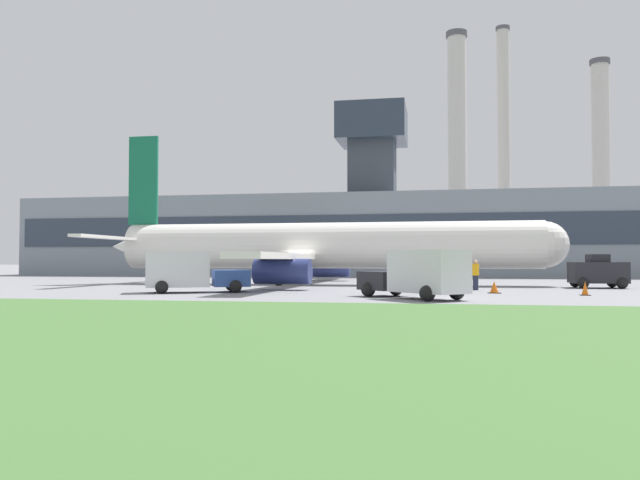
% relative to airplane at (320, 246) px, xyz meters
% --- Properties ---
extents(ground_plane, '(400.00, 400.00, 0.00)m').
position_rel_airplane_xyz_m(ground_plane, '(-1.35, -1.80, -2.78)').
color(ground_plane, gray).
extents(terminal_building, '(77.37, 12.64, 19.56)m').
position_rel_airplane_xyz_m(terminal_building, '(-1.18, 27.21, 2.25)').
color(terminal_building, gray).
rests_on(terminal_building, ground_plane).
extents(smokestack_left, '(3.40, 3.40, 38.86)m').
position_rel_airplane_xyz_m(smokestack_left, '(11.70, 57.71, 16.79)').
color(smokestack_left, beige).
rests_on(smokestack_left, ground_plane).
extents(smokestack_right, '(2.33, 2.33, 41.17)m').
position_rel_airplane_xyz_m(smokestack_right, '(19.50, 63.07, 17.90)').
color(smokestack_right, beige).
rests_on(smokestack_right, ground_plane).
extents(smokestack_far, '(3.10, 3.10, 33.88)m').
position_rel_airplane_xyz_m(smokestack_far, '(34.11, 60.49, 14.29)').
color(smokestack_far, beige).
rests_on(smokestack_far, ground_plane).
extents(airplane, '(33.62, 31.32, 11.35)m').
position_rel_airplane_xyz_m(airplane, '(0.00, 0.00, 0.00)').
color(airplane, white).
rests_on(airplane, ground_plane).
extents(pushback_tug, '(3.39, 2.74, 2.15)m').
position_rel_airplane_xyz_m(pushback_tug, '(18.44, -2.19, -1.81)').
color(pushback_tug, '#232328').
rests_on(pushback_tug, ground_plane).
extents(baggage_truck, '(5.92, 4.27, 2.22)m').
position_rel_airplane_xyz_m(baggage_truck, '(-4.99, -12.24, -1.68)').
color(baggage_truck, '#2D4C93').
rests_on(baggage_truck, ground_plane).
extents(fuel_truck, '(5.42, 5.58, 2.21)m').
position_rel_airplane_xyz_m(fuel_truck, '(7.47, -15.73, -1.69)').
color(fuel_truck, '#232328').
rests_on(fuel_truck, ground_plane).
extents(ground_crew_person, '(0.56, 0.56, 1.80)m').
position_rel_airplane_xyz_m(ground_crew_person, '(10.60, -6.54, -1.86)').
color(ground_crew_person, '#23283D').
rests_on(ground_crew_person, ground_plane).
extents(traffic_cone_near_nose, '(0.47, 0.47, 0.71)m').
position_rel_airplane_xyz_m(traffic_cone_near_nose, '(15.65, -11.33, -2.45)').
color(traffic_cone_near_nose, black).
rests_on(traffic_cone_near_nose, ground_plane).
extents(traffic_cone_wingtip, '(0.67, 0.67, 0.64)m').
position_rel_airplane_xyz_m(traffic_cone_wingtip, '(11.37, -9.96, -2.48)').
color(traffic_cone_wingtip, black).
rests_on(traffic_cone_wingtip, ground_plane).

